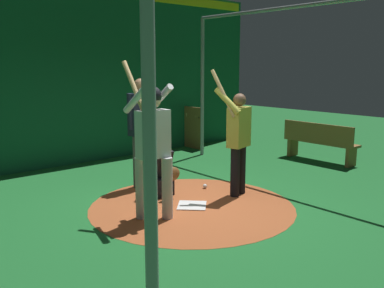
{
  "coord_description": "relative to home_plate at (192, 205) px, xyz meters",
  "views": [
    {
      "loc": [
        4.59,
        -3.94,
        2.08
      ],
      "look_at": [
        0.0,
        0.0,
        0.95
      ],
      "focal_mm": 39.44,
      "sensor_mm": 36.0,
      "label": 1
    }
  ],
  "objects": [
    {
      "name": "umpire",
      "position": [
        -1.38,
        0.04,
        1.05
      ],
      "size": [
        0.23,
        0.49,
        1.87
      ],
      "color": "#4C4C51",
      "rests_on": "ground"
    },
    {
      "name": "cage_frame",
      "position": [
        0.0,
        0.0,
        2.17
      ],
      "size": [
        5.43,
        5.3,
        3.16
      ],
      "color": "gray",
      "rests_on": "ground"
    },
    {
      "name": "back_wall",
      "position": [
        -3.83,
        0.0,
        1.9
      ],
      "size": [
        0.23,
        9.96,
        3.79
      ],
      "color": "#145133",
      "rests_on": "ground"
    },
    {
      "name": "bench",
      "position": [
        -0.48,
        4.1,
        0.43
      ],
      "size": [
        1.7,
        0.36,
        0.85
      ],
      "color": "olive",
      "rests_on": "ground"
    },
    {
      "name": "visitor",
      "position": [
        0.05,
        0.93,
        0.94
      ],
      "size": [
        0.55,
        0.57,
        2.02
      ],
      "rotation": [
        0.0,
        0.0,
        0.25
      ],
      "color": "black",
      "rests_on": "ground"
    },
    {
      "name": "bat_rack",
      "position": [
        -3.59,
        2.99,
        0.48
      ],
      "size": [
        1.06,
        0.19,
        1.05
      ],
      "color": "olive",
      "rests_on": "ground"
    },
    {
      "name": "batter",
      "position": [
        0.04,
        -0.73,
        1.1
      ],
      "size": [
        0.68,
        0.49,
        2.15
      ],
      "color": "#BCBCC0",
      "rests_on": "ground"
    },
    {
      "name": "baseball_0",
      "position": [
        -0.55,
        0.77,
        0.03
      ],
      "size": [
        0.07,
        0.07,
        0.07
      ],
      "primitive_type": "sphere",
      "color": "white",
      "rests_on": "dirt_circle"
    },
    {
      "name": "dirt_circle",
      "position": [
        0.0,
        0.0,
        -0.01
      ],
      "size": [
        3.06,
        3.06,
        0.01
      ],
      "primitive_type": "cylinder",
      "color": "#AD562D",
      "rests_on": "ground"
    },
    {
      "name": "home_plate",
      "position": [
        0.0,
        0.0,
        0.0
      ],
      "size": [
        0.59,
        0.59,
        0.01
      ],
      "primitive_type": "cube",
      "rotation": [
        0.0,
        0.0,
        0.79
      ],
      "color": "white",
      "rests_on": "dirt_circle"
    },
    {
      "name": "ground_plane",
      "position": [
        0.0,
        0.0,
        -0.01
      ],
      "size": [
        25.96,
        25.96,
        0.0
      ],
      "primitive_type": "plane",
      "color": "#1E6B2D"
    },
    {
      "name": "catcher",
      "position": [
        -0.75,
        -0.06,
        0.38
      ],
      "size": [
        0.58,
        0.4,
        0.99
      ],
      "color": "black",
      "rests_on": "ground"
    }
  ]
}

